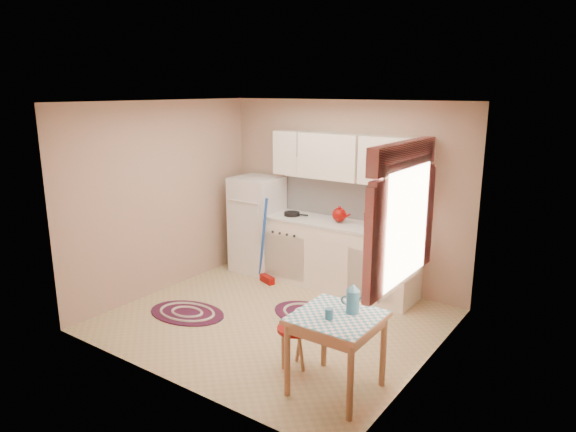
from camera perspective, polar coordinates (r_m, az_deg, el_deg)
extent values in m
plane|color=tan|center=(6.14, -1.52, -11.46)|extent=(3.60, 3.60, 0.00)
cube|color=silver|center=(5.55, -1.69, 12.55)|extent=(3.60, 3.20, 0.04)
cube|color=tan|center=(7.04, 6.21, 2.51)|extent=(3.60, 0.04, 2.50)
cube|color=tan|center=(4.59, -13.66, -4.02)|extent=(3.60, 0.04, 2.50)
cube|color=tan|center=(6.92, -13.65, 2.01)|extent=(0.04, 3.20, 2.50)
cube|color=tan|center=(4.90, 15.56, -3.00)|extent=(0.04, 3.20, 2.50)
cube|color=white|center=(6.98, 7.04, 1.93)|extent=(2.25, 0.03, 0.55)
cube|color=white|center=(6.75, 6.57, 6.49)|extent=(2.25, 0.33, 0.60)
cube|color=white|center=(4.33, 13.08, -0.93)|extent=(0.04, 0.85, 0.95)
cube|color=white|center=(7.55, -3.45, -0.93)|extent=(0.65, 0.60, 1.40)
cube|color=white|center=(6.97, 5.19, -4.48)|extent=(2.25, 0.60, 0.88)
cube|color=silver|center=(6.84, 5.28, -0.82)|extent=(2.27, 0.62, 0.04)
cylinder|color=black|center=(7.13, 0.43, 0.23)|extent=(0.25, 0.25, 0.05)
cylinder|color=#850804|center=(6.59, 8.94, -0.58)|extent=(0.15, 0.15, 0.16)
cube|color=tan|center=(4.71, 5.36, -14.98)|extent=(0.72, 0.72, 0.72)
cylinder|color=#850804|center=(5.11, 0.73, -14.37)|extent=(0.39, 0.39, 0.42)
cylinder|color=teal|center=(4.46, 4.59, -10.82)|extent=(0.08, 0.08, 0.10)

